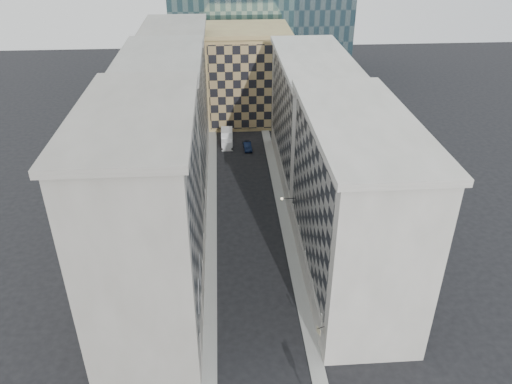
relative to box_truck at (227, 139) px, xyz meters
name	(u,v)px	position (x,y,z in m)	size (l,w,h in m)	color
sidewalk_west	(212,216)	(-2.75, -24.85, -1.16)	(1.50, 100.00, 0.15)	gray
sidewalk_east	(283,213)	(7.75, -24.85, -1.16)	(1.50, 100.00, 0.15)	gray
bldg_left_a	(149,222)	(-8.38, -43.85, 10.59)	(10.80, 22.80, 23.70)	gray
bldg_left_b	(167,138)	(-8.38, -21.85, 10.09)	(10.80, 22.80, 22.70)	gray
bldg_left_c	(178,90)	(-8.38, 0.15, 9.59)	(10.80, 22.80, 21.70)	gray
bldg_right_a	(352,206)	(13.38, -39.85, 9.08)	(10.80, 26.80, 20.70)	#AFABA0
bldg_right_b	(311,119)	(13.39, -12.85, 8.61)	(10.80, 28.80, 19.70)	#AFABA0
tan_block	(247,75)	(4.50, 13.05, 8.20)	(16.80, 14.80, 18.80)	tan
flagpoles_left	(199,282)	(-3.40, -48.85, 6.76)	(0.10, 6.33, 2.33)	gray
bracket_lamp	(283,199)	(6.88, -30.85, 4.96)	(1.98, 0.36, 0.36)	black
box_truck	(227,139)	(0.00, 0.00, 0.00)	(2.20, 5.22, 2.84)	white
dark_car	(247,146)	(3.70, -2.22, -0.58)	(1.39, 3.97, 1.31)	#0E1935
shop_sign	(319,330)	(7.92, -51.85, 2.60)	(0.76, 0.66, 0.76)	black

